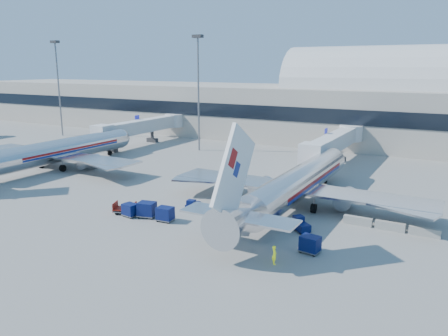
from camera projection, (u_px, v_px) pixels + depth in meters
The scene contains 21 objects.
ground at pixel (206, 205), 53.94m from camera, with size 260.00×260.00×0.00m, color gray.
terminal at pixel (278, 105), 106.25m from camera, with size 170.00×28.15×21.00m.
airliner_main at pixel (296, 184), 52.34m from camera, with size 32.00×37.26×12.07m.
airliner_mid at pixel (55, 151), 72.31m from camera, with size 32.00×37.26×12.07m.
jetbridge_near at pixel (336, 142), 75.61m from camera, with size 4.40×27.50×6.25m.
jetbridge_mid at pixel (145, 126), 95.58m from camera, with size 4.40×27.50×6.25m.
mast_far_west at pixel (58, 74), 104.59m from camera, with size 2.00×1.20×22.60m.
mast_west at pixel (198, 76), 85.57m from camera, with size 2.00×1.20×22.60m.
barrier_near at pixel (358, 221), 46.98m from camera, with size 3.00×0.55×0.90m, color #9E9E96.
barrier_mid at pixel (390, 226), 45.41m from camera, with size 3.00×0.55×0.90m, color #9E9E96.
barrier_far at pixel (425, 232), 43.84m from camera, with size 3.00×0.55×0.90m, color #9E9E96.
tug_lead at pixel (221, 222), 46.20m from camera, with size 2.39×1.88×1.40m.
tug_right at pixel (300, 224), 45.24m from camera, with size 2.49×2.35×1.49m.
tug_left at pixel (193, 205), 51.69m from camera, with size 1.28×2.21×1.37m.
cart_train_a at pixel (165, 214), 48.00m from camera, with size 1.93×1.54×1.61m.
cart_train_b at pixel (147, 209), 49.25m from camera, with size 2.28×1.93×1.76m.
cart_train_c at pixel (130, 210), 49.53m from camera, with size 1.86×1.52×1.49m.
cart_solo_near at pixel (221, 224), 44.66m from camera, with size 2.28×1.98×1.70m.
cart_solo_far at pixel (310, 244), 39.87m from camera, with size 1.96×1.60×1.59m.
cart_open_red at pixel (125, 210), 50.60m from camera, with size 2.87×2.46×0.65m.
ramp_worker at pixel (274, 255), 37.57m from camera, with size 0.61×0.40×1.68m, color #DDFF1A.
Camera 1 is at (27.11, -43.83, 16.70)m, focal length 35.00 mm.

